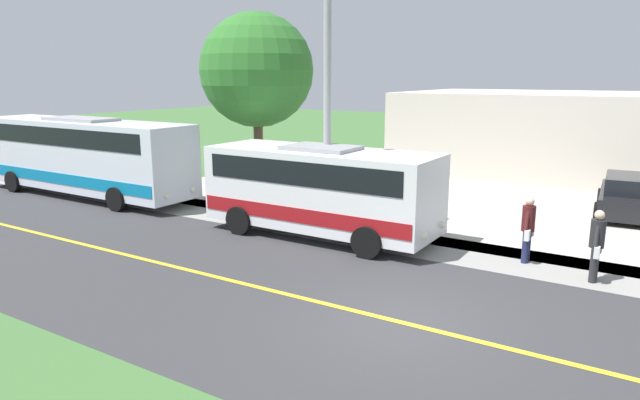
# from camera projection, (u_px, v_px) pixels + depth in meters

# --- Properties ---
(ground_plane) EXTENTS (120.00, 120.00, 0.00)m
(ground_plane) POSITION_uv_depth(u_px,v_px,m) (399.00, 322.00, 11.38)
(ground_plane) COLOR #3D6633
(road_surface) EXTENTS (8.00, 100.00, 0.01)m
(road_surface) POSITION_uv_depth(u_px,v_px,m) (399.00, 322.00, 11.38)
(road_surface) COLOR #333335
(road_surface) RESTS_ON ground
(sidewalk) EXTENTS (2.40, 100.00, 0.01)m
(sidewalk) POSITION_uv_depth(u_px,v_px,m) (476.00, 254.00, 15.69)
(sidewalk) COLOR gray
(sidewalk) RESTS_ON ground
(parking_lot_surface) EXTENTS (14.00, 36.00, 0.01)m
(parking_lot_surface) POSITION_uv_depth(u_px,v_px,m) (619.00, 215.00, 20.12)
(parking_lot_surface) COLOR #B2ADA3
(parking_lot_surface) RESTS_ON ground
(road_centre_line) EXTENTS (0.16, 100.00, 0.00)m
(road_centre_line) POSITION_uv_depth(u_px,v_px,m) (399.00, 322.00, 11.38)
(road_centre_line) COLOR gold
(road_centre_line) RESTS_ON ground
(shuttle_bus_front) EXTENTS (2.75, 7.35, 2.80)m
(shuttle_bus_front) POSITION_uv_depth(u_px,v_px,m) (321.00, 187.00, 17.23)
(shuttle_bus_front) COLOR white
(shuttle_bus_front) RESTS_ON ground
(transit_bus_rear) EXTENTS (2.61, 10.83, 3.22)m
(transit_bus_rear) POSITION_uv_depth(u_px,v_px,m) (84.00, 153.00, 22.99)
(transit_bus_rear) COLOR silver
(transit_bus_rear) RESTS_ON ground
(pedestrian_with_bags) EXTENTS (0.72, 0.34, 1.77)m
(pedestrian_with_bags) POSITION_uv_depth(u_px,v_px,m) (597.00, 243.00, 13.45)
(pedestrian_with_bags) COLOR #262628
(pedestrian_with_bags) RESTS_ON ground
(pedestrian_waiting) EXTENTS (0.72, 0.34, 1.77)m
(pedestrian_waiting) POSITION_uv_depth(u_px,v_px,m) (528.00, 227.00, 14.86)
(pedestrian_waiting) COLOR #1E2347
(pedestrian_waiting) RESTS_ON ground
(street_light_pole) EXTENTS (1.97, 0.24, 8.71)m
(street_light_pole) POSITION_uv_depth(u_px,v_px,m) (325.00, 79.00, 16.84)
(street_light_pole) COLOR #9E9EA3
(street_light_pole) RESTS_ON ground
(parked_car_near) EXTENTS (4.51, 2.23, 1.45)m
(parked_car_near) POSITION_uv_depth(u_px,v_px,m) (628.00, 196.00, 19.95)
(parked_car_near) COLOR black
(parked_car_near) RESTS_ON ground
(tree_curbside) EXTENTS (4.29, 4.29, 7.22)m
(tree_curbside) POSITION_uv_depth(u_px,v_px,m) (257.00, 71.00, 21.21)
(tree_curbside) COLOR brown
(tree_curbside) RESTS_ON ground
(commercial_building) EXTENTS (10.00, 22.27, 4.03)m
(commercial_building) POSITION_uv_depth(u_px,v_px,m) (638.00, 136.00, 27.17)
(commercial_building) COLOR beige
(commercial_building) RESTS_ON ground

